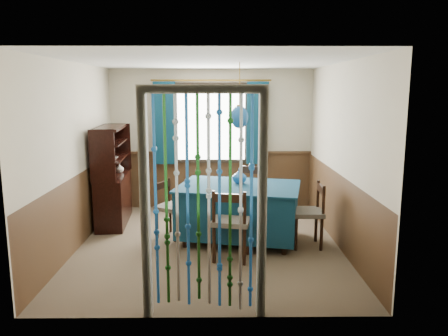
{
  "coord_description": "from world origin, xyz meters",
  "views": [
    {
      "loc": [
        0.15,
        -5.84,
        2.13
      ],
      "look_at": [
        0.21,
        0.23,
        1.05
      ],
      "focal_mm": 35.0,
      "sensor_mm": 36.0,
      "label": 1
    }
  ],
  "objects_px": {
    "pendant_lamp": "(239,117)",
    "vase_sideboard": "(119,168)",
    "vase_table": "(239,177)",
    "chair_near": "(231,222)",
    "sideboard": "(113,189)",
    "chair_far": "(248,195)",
    "dining_table": "(239,209)",
    "chair_left": "(171,207)",
    "bowl_shelf": "(111,158)",
    "chair_right": "(309,213)"
  },
  "relations": [
    {
      "from": "chair_far",
      "to": "bowl_shelf",
      "type": "relative_size",
      "value": 4.13
    },
    {
      "from": "dining_table",
      "to": "chair_left",
      "type": "height_order",
      "value": "chair_left"
    },
    {
      "from": "chair_far",
      "to": "chair_near",
      "type": "bearing_deg",
      "value": 106.38
    },
    {
      "from": "pendant_lamp",
      "to": "bowl_shelf",
      "type": "bearing_deg",
      "value": 162.5
    },
    {
      "from": "dining_table",
      "to": "sideboard",
      "type": "distance_m",
      "value": 2.17
    },
    {
      "from": "chair_left",
      "to": "chair_right",
      "type": "xyz_separation_m",
      "value": [
        1.94,
        -0.42,
        0.03
      ]
    },
    {
      "from": "chair_right",
      "to": "bowl_shelf",
      "type": "bearing_deg",
      "value": 74.64
    },
    {
      "from": "vase_sideboard",
      "to": "pendant_lamp",
      "type": "bearing_deg",
      "value": -30.19
    },
    {
      "from": "dining_table",
      "to": "pendant_lamp",
      "type": "xyz_separation_m",
      "value": [
        0.0,
        -0.0,
        1.3
      ]
    },
    {
      "from": "chair_left",
      "to": "pendant_lamp",
      "type": "distance_m",
      "value": 1.66
    },
    {
      "from": "chair_right",
      "to": "sideboard",
      "type": "height_order",
      "value": "sideboard"
    },
    {
      "from": "chair_far",
      "to": "sideboard",
      "type": "distance_m",
      "value": 2.17
    },
    {
      "from": "chair_near",
      "to": "vase_sideboard",
      "type": "height_order",
      "value": "vase_sideboard"
    },
    {
      "from": "dining_table",
      "to": "chair_far",
      "type": "distance_m",
      "value": 0.68
    },
    {
      "from": "bowl_shelf",
      "to": "dining_table",
      "type": "bearing_deg",
      "value": -17.5
    },
    {
      "from": "vase_table",
      "to": "bowl_shelf",
      "type": "bearing_deg",
      "value": 166.8
    },
    {
      "from": "vase_table",
      "to": "chair_far",
      "type": "bearing_deg",
      "value": 73.21
    },
    {
      "from": "chair_left",
      "to": "sideboard",
      "type": "distance_m",
      "value": 1.21
    },
    {
      "from": "chair_near",
      "to": "sideboard",
      "type": "relative_size",
      "value": 0.59
    },
    {
      "from": "sideboard",
      "to": "vase_sideboard",
      "type": "xyz_separation_m",
      "value": [
        0.06,
        0.26,
        0.31
      ]
    },
    {
      "from": "chair_near",
      "to": "sideboard",
      "type": "xyz_separation_m",
      "value": [
        -1.86,
        1.59,
        0.06
      ]
    },
    {
      "from": "chair_left",
      "to": "pendant_lamp",
      "type": "bearing_deg",
      "value": 108.03
    },
    {
      "from": "chair_left",
      "to": "bowl_shelf",
      "type": "distance_m",
      "value": 1.22
    },
    {
      "from": "chair_far",
      "to": "bowl_shelf",
      "type": "xyz_separation_m",
      "value": [
        -2.1,
        -0.05,
        0.59
      ]
    },
    {
      "from": "vase_table",
      "to": "chair_right",
      "type": "bearing_deg",
      "value": -22.33
    },
    {
      "from": "chair_right",
      "to": "vase_sideboard",
      "type": "relative_size",
      "value": 5.44
    },
    {
      "from": "pendant_lamp",
      "to": "vase_sideboard",
      "type": "distance_m",
      "value": 2.41
    },
    {
      "from": "vase_table",
      "to": "vase_sideboard",
      "type": "bearing_deg",
      "value": 153.48
    },
    {
      "from": "chair_far",
      "to": "vase_table",
      "type": "distance_m",
      "value": 0.65
    },
    {
      "from": "pendant_lamp",
      "to": "vase_table",
      "type": "relative_size",
      "value": 4.57
    },
    {
      "from": "chair_far",
      "to": "pendant_lamp",
      "type": "relative_size",
      "value": 1.09
    },
    {
      "from": "chair_left",
      "to": "vase_sideboard",
      "type": "distance_m",
      "value": 1.39
    },
    {
      "from": "chair_left",
      "to": "chair_right",
      "type": "distance_m",
      "value": 1.99
    },
    {
      "from": "chair_left",
      "to": "sideboard",
      "type": "height_order",
      "value": "sideboard"
    },
    {
      "from": "chair_near",
      "to": "bowl_shelf",
      "type": "distance_m",
      "value": 2.32
    },
    {
      "from": "vase_table",
      "to": "chair_near",
      "type": "bearing_deg",
      "value": -99.29
    },
    {
      "from": "vase_table",
      "to": "vase_sideboard",
      "type": "xyz_separation_m",
      "value": [
        -1.95,
        0.97,
        -0.04
      ]
    },
    {
      "from": "chair_right",
      "to": "bowl_shelf",
      "type": "distance_m",
      "value": 3.07
    },
    {
      "from": "dining_table",
      "to": "chair_left",
      "type": "relative_size",
      "value": 2.25
    },
    {
      "from": "pendant_lamp",
      "to": "vase_sideboard",
      "type": "height_order",
      "value": "pendant_lamp"
    },
    {
      "from": "sideboard",
      "to": "vase_sideboard",
      "type": "bearing_deg",
      "value": 72.82
    },
    {
      "from": "dining_table",
      "to": "pendant_lamp",
      "type": "relative_size",
      "value": 2.12
    },
    {
      "from": "chair_far",
      "to": "chair_right",
      "type": "bearing_deg",
      "value": 160.11
    },
    {
      "from": "chair_far",
      "to": "sideboard",
      "type": "height_order",
      "value": "sideboard"
    },
    {
      "from": "bowl_shelf",
      "to": "pendant_lamp",
      "type": "bearing_deg",
      "value": -17.5
    },
    {
      "from": "chair_right",
      "to": "vase_table",
      "type": "xyz_separation_m",
      "value": [
        -0.94,
        0.39,
        0.43
      ]
    },
    {
      "from": "vase_table",
      "to": "pendant_lamp",
      "type": "bearing_deg",
      "value": -95.07
    },
    {
      "from": "dining_table",
      "to": "chair_near",
      "type": "relative_size",
      "value": 2.02
    },
    {
      "from": "chair_far",
      "to": "vase_table",
      "type": "bearing_deg",
      "value": 101.66
    },
    {
      "from": "chair_right",
      "to": "vase_table",
      "type": "relative_size",
      "value": 4.58
    }
  ]
}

